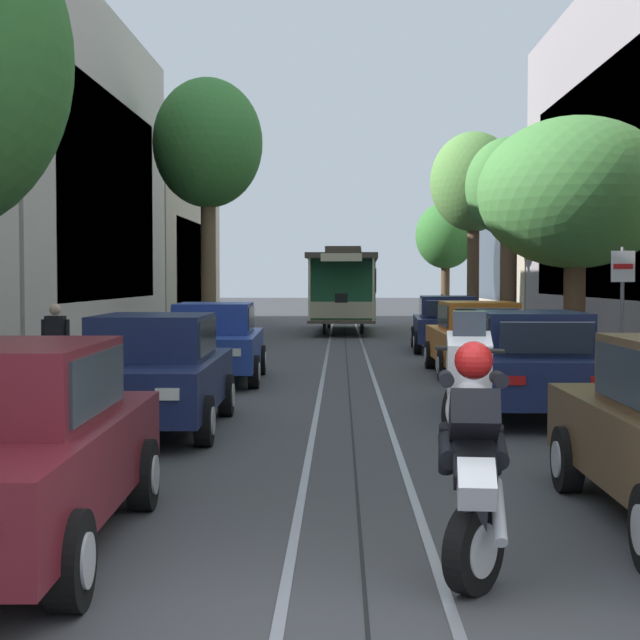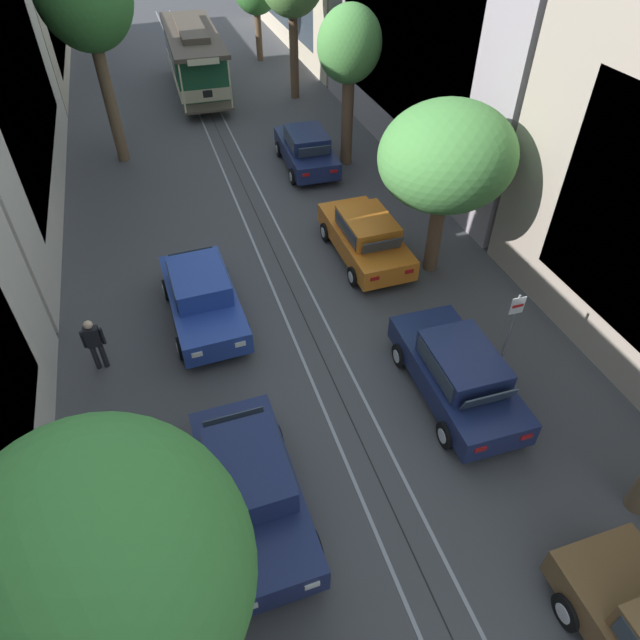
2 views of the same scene
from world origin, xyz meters
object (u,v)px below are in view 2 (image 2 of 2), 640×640
(parked_car_navy_fourth_right, at_px, (306,149))
(parked_car_orange_mid_right, at_px, (365,237))
(parked_car_navy_second_left, at_px, (251,487))
(cable_car_trolley, at_px, (195,58))
(street_tree_kerb_left_near, at_px, (111,574))
(fire_hydrant, at_px, (179,517))
(street_tree_kerb_right_mid, at_px, (349,49))
(pedestrian_on_left_pavement, at_px, (94,342))
(street_sign_post, at_px, (511,326))
(parked_car_blue_mid_left, at_px, (202,297))
(street_tree_kerb_right_second, at_px, (447,158))
(parked_car_navy_second_right, at_px, (458,372))

(parked_car_navy_fourth_right, bearing_deg, parked_car_orange_mid_right, -90.83)
(parked_car_navy_second_left, relative_size, cable_car_trolley, 0.48)
(street_tree_kerb_left_near, bearing_deg, parked_car_navy_second_left, 56.15)
(parked_car_orange_mid_right, distance_m, fire_hydrant, 10.49)
(cable_car_trolley, bearing_deg, street_tree_kerb_right_mid, -66.88)
(parked_car_navy_fourth_right, xyz_separation_m, pedestrian_on_left_pavement, (-8.52, -9.46, 0.10))
(parked_car_navy_second_left, xyz_separation_m, pedestrian_on_left_pavement, (-2.88, 5.25, 0.10))
(street_sign_post, bearing_deg, pedestrian_on_left_pavement, 160.98)
(parked_car_navy_fourth_right, distance_m, pedestrian_on_left_pavement, 12.73)
(parked_car_blue_mid_left, bearing_deg, cable_car_trolley, 81.89)
(street_tree_kerb_right_mid, relative_size, pedestrian_on_left_pavement, 3.82)
(parked_car_navy_second_left, height_order, street_tree_kerb_left_near, street_tree_kerb_left_near)
(parked_car_blue_mid_left, distance_m, street_tree_kerb_right_second, 7.90)
(parked_car_blue_mid_left, xyz_separation_m, parked_car_navy_second_right, (5.43, -4.84, 0.00))
(pedestrian_on_left_pavement, bearing_deg, street_tree_kerb_left_near, -83.29)
(pedestrian_on_left_pavement, bearing_deg, parked_car_navy_second_right, -24.09)
(street_tree_kerb_left_near, xyz_separation_m, street_tree_kerb_right_second, (9.26, 9.47, -0.65))
(street_tree_kerb_left_near, bearing_deg, parked_car_navy_second_right, 30.73)
(parked_car_blue_mid_left, distance_m, fire_hydrant, 6.52)
(street_sign_post, bearing_deg, parked_car_blue_mid_left, 146.99)
(parked_car_blue_mid_left, bearing_deg, street_tree_kerb_right_second, 1.86)
(street_tree_kerb_right_second, xyz_separation_m, street_tree_kerb_right_mid, (0.03, 8.02, 0.74))
(street_sign_post, bearing_deg, parked_car_navy_second_left, -165.01)
(parked_car_navy_second_right, bearing_deg, street_tree_kerb_left_near, -149.27)
(street_tree_kerb_left_near, distance_m, street_sign_post, 10.45)
(street_tree_kerb_right_mid, xyz_separation_m, street_sign_post, (-0.43, -12.76, -2.93))
(street_tree_kerb_left_near, distance_m, pedestrian_on_left_pavement, 8.91)
(street_tree_kerb_right_mid, relative_size, street_sign_post, 2.37)
(parked_car_navy_second_left, height_order, parked_car_navy_second_right, same)
(street_sign_post, bearing_deg, parked_car_orange_mid_right, 103.29)
(parked_car_navy_second_left, distance_m, street_tree_kerb_left_near, 5.02)
(cable_car_trolley, distance_m, pedestrian_on_left_pavement, 20.99)
(parked_car_blue_mid_left, xyz_separation_m, street_tree_kerb_left_near, (-1.95, -9.23, 3.64))
(parked_car_navy_fourth_right, relative_size, street_tree_kerb_right_second, 0.83)
(street_tree_kerb_left_near, distance_m, street_tree_kerb_right_second, 13.26)
(street_tree_kerb_left_near, bearing_deg, parked_car_blue_mid_left, 78.07)
(street_tree_kerb_right_mid, bearing_deg, fire_hydrant, -121.25)
(parked_car_navy_second_right, xyz_separation_m, pedestrian_on_left_pavement, (-8.34, 3.73, 0.10))
(street_tree_kerb_left_near, relative_size, pedestrian_on_left_pavement, 4.03)
(street_tree_kerb_left_near, distance_m, cable_car_trolley, 28.84)
(parked_car_navy_second_right, bearing_deg, street_tree_kerb_right_mid, 81.70)
(street_tree_kerb_right_second, bearing_deg, street_sign_post, -94.74)
(parked_car_blue_mid_left, height_order, parked_car_orange_mid_right, same)
(parked_car_orange_mid_right, bearing_deg, street_sign_post, -76.71)
(parked_car_blue_mid_left, height_order, pedestrian_on_left_pavement, pedestrian_on_left_pavement)
(street_tree_kerb_left_near, distance_m, fire_hydrant, 4.97)
(street_tree_kerb_right_mid, bearing_deg, street_sign_post, -91.91)
(parked_car_blue_mid_left, bearing_deg, fire_hydrant, -103.41)
(street_sign_post, bearing_deg, fire_hydrant, -167.73)
(street_tree_kerb_right_mid, bearing_deg, parked_car_navy_fourth_right, 177.15)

